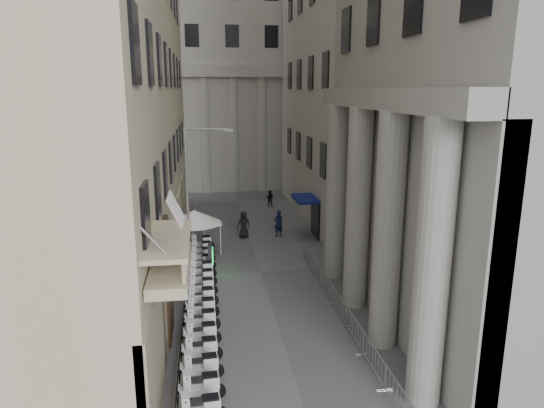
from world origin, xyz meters
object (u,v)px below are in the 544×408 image
(pedestrian_a, at_px, (278,223))
(pedestrian_b, at_px, (270,198))
(security_tent, at_px, (204,218))
(street_lamp, at_px, (193,190))
(info_kiosk, at_px, (211,259))

(pedestrian_a, xyz_separation_m, pedestrian_b, (0.64, 9.52, -0.22))
(security_tent, height_order, street_lamp, street_lamp)
(info_kiosk, xyz_separation_m, pedestrian_b, (5.81, 16.45, -0.13))
(info_kiosk, bearing_deg, street_lamp, -156.70)
(security_tent, height_order, pedestrian_a, security_tent)
(security_tent, height_order, pedestrian_b, security_tent)
(pedestrian_a, bearing_deg, info_kiosk, 33.56)
(security_tent, height_order, info_kiosk, security_tent)
(security_tent, bearing_deg, pedestrian_a, 31.26)
(security_tent, distance_m, street_lamp, 4.82)
(pedestrian_b, bearing_deg, street_lamp, 93.05)
(street_lamp, height_order, info_kiosk, street_lamp)
(security_tent, xyz_separation_m, pedestrian_a, (5.49, 3.33, -1.48))
(street_lamp, xyz_separation_m, pedestrian_a, (6.03, 7.26, -4.22))
(pedestrian_a, distance_m, pedestrian_b, 9.54)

